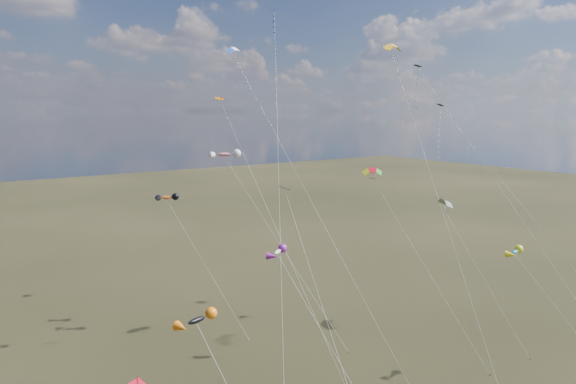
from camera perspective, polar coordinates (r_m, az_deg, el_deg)
diamond_black_high at (r=70.90m, az=15.28°, el=9.67°), size 2.31×28.60×32.97m
diamond_navy_tall at (r=70.15m, az=-1.43°, el=15.44°), size 16.27×25.54×40.75m
diamond_black_mid at (r=42.38m, az=2.33°, el=-7.97°), size 1.84×14.70×20.40m
diamond_navy_right at (r=67.16m, az=17.42°, el=5.32°), size 10.06×22.44×27.77m
diamond_orange_center at (r=52.96m, az=-3.40°, el=0.74°), size 4.61×18.05×28.34m
parafoil_yellow at (r=62.10m, az=11.66°, el=15.49°), size 6.56×20.92×34.92m
parafoil_blue_white at (r=58.48m, az=-5.75°, el=15.26°), size 9.19×20.65×34.15m
parafoil_striped at (r=65.83m, az=17.13°, el=-0.90°), size 2.74×13.57×16.77m
parafoil_tricolor at (r=54.37m, az=9.48°, el=2.27°), size 8.54×11.31×21.29m
novelty_black_orange at (r=39.51m, az=-10.09°, el=-13.90°), size 4.27×9.64×12.13m
novelty_orange_black at (r=65.92m, az=-13.32°, el=-0.66°), size 6.54×12.54×16.70m
novelty_white_purple at (r=41.47m, az=-1.08°, el=-6.81°), size 6.41×9.75×16.05m
novelty_redwhite_stripe at (r=61.43m, az=-7.06°, el=4.09°), size 9.73×15.11×22.34m
novelty_blue_yellow at (r=55.83m, az=23.95°, el=-6.17°), size 6.80×9.65×13.57m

